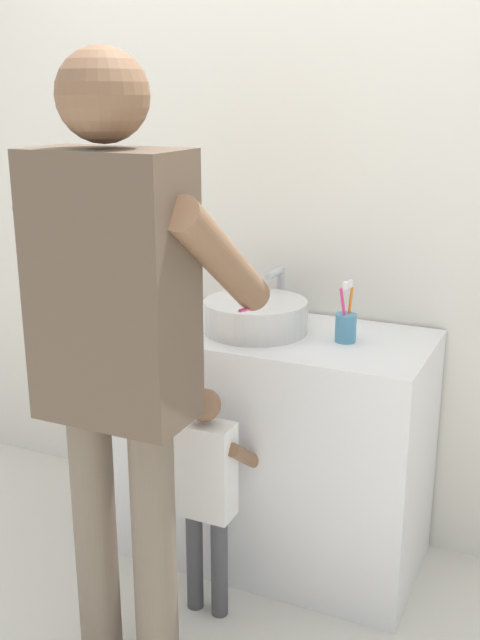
# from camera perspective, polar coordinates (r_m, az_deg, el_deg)

# --- Properties ---
(ground_plane) EXTENTS (14.00, 14.00, 0.00)m
(ground_plane) POSITION_cam_1_polar(r_m,az_deg,el_deg) (2.79, -1.37, -19.74)
(ground_plane) COLOR silver
(back_wall) EXTENTS (4.40, 0.08, 2.70)m
(back_wall) POSITION_cam_1_polar(r_m,az_deg,el_deg) (2.83, 4.05, 10.45)
(back_wall) COLOR silver
(back_wall) RESTS_ON ground
(vanity_cabinet) EXTENTS (1.20, 0.54, 0.87)m
(vanity_cabinet) POSITION_cam_1_polar(r_m,az_deg,el_deg) (2.80, 1.30, -9.23)
(vanity_cabinet) COLOR white
(vanity_cabinet) RESTS_ON ground
(sink_basin) EXTENTS (0.36, 0.36, 0.11)m
(sink_basin) POSITION_cam_1_polar(r_m,az_deg,el_deg) (2.60, 1.20, 0.35)
(sink_basin) COLOR silver
(sink_basin) RESTS_ON vanity_cabinet
(faucet) EXTENTS (0.18, 0.14, 0.18)m
(faucet) POSITION_cam_1_polar(r_m,az_deg,el_deg) (2.79, 2.98, 1.97)
(faucet) COLOR #B7BABF
(faucet) RESTS_ON vanity_cabinet
(toothbrush_cup) EXTENTS (0.07, 0.07, 0.21)m
(toothbrush_cup) POSITION_cam_1_polar(r_m,az_deg,el_deg) (2.52, 7.99, -0.44)
(toothbrush_cup) COLOR #4C8EB2
(toothbrush_cup) RESTS_ON vanity_cabinet
(child_toddler) EXTENTS (0.24, 0.24, 0.79)m
(child_toddler) POSITION_cam_1_polar(r_m,az_deg,el_deg) (2.46, -2.52, -12.13)
(child_toddler) COLOR #47474C
(child_toddler) RESTS_ON ground
(adult_parent) EXTENTS (0.55, 0.57, 1.77)m
(adult_parent) POSITION_cam_1_polar(r_m,az_deg,el_deg) (2.03, -9.21, -0.57)
(adult_parent) COLOR #6B5B4C
(adult_parent) RESTS_ON ground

